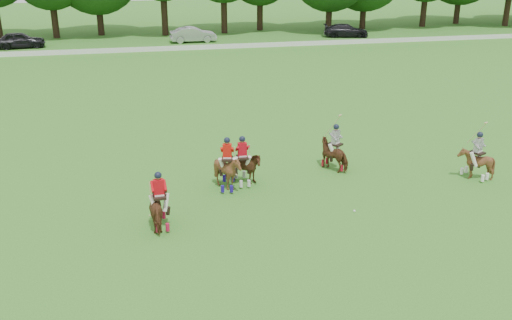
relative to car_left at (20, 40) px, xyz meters
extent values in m
plane|color=#307020|center=(14.36, -42.50, -0.79)|extent=(180.00, 180.00, 0.00)
cylinder|color=black|center=(2.73, 5.99, 1.54)|extent=(0.70, 0.70, 4.64)
cylinder|color=black|center=(7.37, 7.02, 1.37)|extent=(0.70, 0.70, 4.31)
cylinder|color=black|center=(14.32, 5.50, 1.83)|extent=(0.70, 0.70, 5.24)
cylinder|color=black|center=(20.98, 5.74, 1.81)|extent=(0.70, 0.70, 5.19)
cylinder|color=black|center=(25.42, 7.12, 1.46)|extent=(0.70, 0.70, 4.48)
cylinder|color=black|center=(32.89, 4.32, 1.32)|extent=(0.70, 0.70, 4.21)
cylinder|color=black|center=(37.61, 5.67, 1.25)|extent=(0.70, 0.70, 4.07)
cylinder|color=black|center=(45.52, 5.88, 1.61)|extent=(0.70, 0.70, 4.79)
cylinder|color=black|center=(50.95, 7.42, 1.44)|extent=(0.70, 0.70, 4.44)
cylinder|color=black|center=(55.77, 4.24, 1.64)|extent=(0.70, 0.70, 4.86)
cube|color=white|center=(14.36, -4.50, -0.57)|extent=(120.00, 0.10, 0.44)
imported|color=black|center=(0.00, 0.00, 0.00)|extent=(4.81, 2.42, 1.57)
imported|color=#A7A7AD|center=(16.79, 0.00, -0.01)|extent=(4.75, 1.78, 1.55)
imported|color=black|center=(33.40, 0.00, -0.09)|extent=(5.11, 2.98, 1.39)
imported|color=#462912|center=(11.11, -40.60, -0.09)|extent=(0.86, 1.70, 1.39)
cube|color=black|center=(11.11, -40.60, 0.42)|extent=(0.48, 0.59, 0.08)
cylinder|color=tan|center=(10.81, -40.62, 0.34)|extent=(0.04, 0.21, 1.29)
imported|color=#462912|center=(14.72, -37.36, -0.09)|extent=(1.39, 1.19, 1.39)
cube|color=black|center=(14.72, -37.36, 0.42)|extent=(0.44, 0.56, 0.08)
cylinder|color=tan|center=(15.02, -37.36, 0.34)|extent=(0.03, 0.21, 1.29)
imported|color=#462912|center=(14.03, -37.70, -0.03)|extent=(1.50, 1.61, 1.52)
cube|color=black|center=(14.03, -37.70, 0.53)|extent=(0.55, 0.64, 0.08)
cylinder|color=tan|center=(14.32, -37.77, 0.45)|extent=(0.08, 0.21, 1.29)
imported|color=#462912|center=(19.10, -36.55, -0.10)|extent=(1.56, 1.75, 1.37)
cube|color=black|center=(19.10, -36.55, 0.40)|extent=(0.69, 0.71, 0.08)
cylinder|color=tan|center=(18.86, -36.73, 1.32)|extent=(0.48, 0.64, 1.08)
imported|color=#462912|center=(24.65, -38.91, -0.09)|extent=(1.55, 1.61, 1.38)
cube|color=black|center=(24.65, -38.91, 0.41)|extent=(0.64, 0.69, 0.08)
cylinder|color=tan|center=(24.38, -39.04, 1.33)|extent=(0.36, 0.71, 1.08)
sphere|color=white|center=(18.35, -40.93, -0.74)|extent=(0.09, 0.09, 0.09)
camera|label=1|loc=(10.56, -59.22, 8.78)|focal=40.00mm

